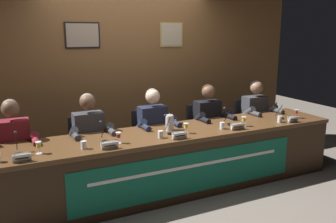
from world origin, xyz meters
TOP-DOWN VIEW (x-y plane):
  - ground_plane at (0.00, 0.00)m, footprint 12.00×12.00m
  - wall_back_panelled at (-0.00, 1.35)m, footprint 5.74×0.14m
  - conference_table at (0.00, -0.12)m, footprint 4.54×0.81m
  - chair_far_left at (-1.70, 0.59)m, footprint 0.44×0.45m
  - panelist_far_left at (-1.70, 0.39)m, footprint 0.51×0.48m
  - nameplate_far_left at (-1.66, -0.32)m, footprint 0.17×0.06m
  - juice_glass_far_left at (-1.49, -0.15)m, footprint 0.06×0.06m
  - microphone_far_left at (-1.68, -0.07)m, footprint 0.06×0.17m
  - chair_left at (-0.85, 0.59)m, footprint 0.44×0.45m
  - panelist_left at (-0.85, 0.39)m, footprint 0.51×0.48m
  - nameplate_left at (-0.82, -0.31)m, footprint 0.18×0.06m
  - juice_glass_left at (-0.68, -0.18)m, footprint 0.06×0.06m
  - water_cup_left at (-1.06, -0.20)m, footprint 0.06×0.06m
  - microphone_left at (-0.81, -0.04)m, footprint 0.06×0.17m
  - chair_center at (0.00, 0.59)m, footprint 0.44×0.45m
  - panelist_center at (0.00, 0.39)m, footprint 0.51×0.48m
  - nameplate_center at (-0.01, -0.32)m, footprint 0.17×0.06m
  - juice_glass_center at (0.16, -0.16)m, footprint 0.06×0.06m
  - water_cup_center at (-0.19, -0.20)m, footprint 0.06×0.06m
  - microphone_center at (-0.03, -0.07)m, footprint 0.06×0.17m
  - chair_right at (0.85, 0.59)m, footprint 0.44×0.45m
  - panelist_right at (0.85, 0.39)m, footprint 0.51×0.48m
  - nameplate_right at (0.82, -0.29)m, footprint 0.19×0.06m
  - juice_glass_right at (0.98, -0.19)m, footprint 0.06×0.06m
  - water_cup_right at (0.66, -0.18)m, footprint 0.06×0.06m
  - microphone_right at (0.85, -0.03)m, footprint 0.06×0.17m
  - chair_far_right at (1.70, 0.59)m, footprint 0.44×0.45m
  - panelist_far_right at (1.70, 0.39)m, footprint 0.51×0.48m
  - nameplate_far_right at (1.70, -0.31)m, footprint 0.16×0.06m
  - juice_glass_far_right at (1.90, -0.16)m, footprint 0.06×0.06m
  - water_cup_far_right at (1.53, -0.24)m, footprint 0.06×0.06m
  - microphone_far_right at (1.69, -0.07)m, footprint 0.06×0.17m
  - water_pitcher_central at (0.05, 0.05)m, footprint 0.15×0.10m

SIDE VIEW (x-z plane):
  - ground_plane at x=0.00m, z-range 0.00..0.00m
  - chair_far_left at x=-1.70m, z-range -0.02..0.87m
  - chair_left at x=-0.85m, z-range -0.02..0.87m
  - chair_center at x=0.00m, z-range -0.02..0.87m
  - chair_right at x=0.85m, z-range -0.02..0.87m
  - chair_far_right at x=1.70m, z-range -0.02..0.87m
  - conference_table at x=0.00m, z-range 0.15..0.90m
  - panelist_far_left at x=-1.70m, z-range 0.10..1.31m
  - panelist_left at x=-0.85m, z-range 0.10..1.31m
  - panelist_center at x=0.00m, z-range 0.10..1.31m
  - panelist_right at x=0.85m, z-range 0.10..1.31m
  - panelist_far_right at x=1.70m, z-range 0.10..1.31m
  - water_cup_left at x=-1.06m, z-range 0.75..0.83m
  - water_cup_center at x=-0.19m, z-range 0.75..0.83m
  - water_cup_right at x=0.66m, z-range 0.75..0.83m
  - water_cup_far_right at x=1.53m, z-range 0.75..0.83m
  - nameplate_far_left at x=-1.66m, z-range 0.75..0.83m
  - nameplate_left at x=-0.82m, z-range 0.75..0.83m
  - nameplate_center at x=-0.01m, z-range 0.75..0.83m
  - nameplate_right at x=0.82m, z-range 0.75..0.83m
  - nameplate_far_right at x=1.70m, z-range 0.75..0.83m
  - microphone_far_left at x=-1.68m, z-range 0.72..0.93m
  - microphone_left at x=-0.81m, z-range 0.72..0.93m
  - microphone_center at x=-0.03m, z-range 0.72..0.93m
  - microphone_right at x=0.85m, z-range 0.72..0.93m
  - microphone_far_right at x=1.69m, z-range 0.72..0.93m
  - juice_glass_far_left at x=-1.49m, z-range 0.78..0.90m
  - juice_glass_left at x=-0.68m, z-range 0.78..0.90m
  - juice_glass_center at x=0.16m, z-range 0.78..0.90m
  - juice_glass_right at x=0.98m, z-range 0.78..0.90m
  - juice_glass_far_right at x=1.90m, z-range 0.78..0.90m
  - water_pitcher_central at x=0.05m, z-range 0.74..0.95m
  - wall_back_panelled at x=0.00m, z-range 0.00..2.60m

